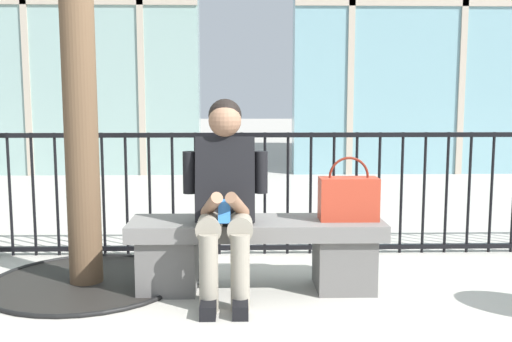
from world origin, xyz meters
The scene contains 5 objects.
ground_plane centered at (0.00, 0.00, 0.00)m, with size 60.00×60.00×0.00m, color #B2ADA3.
stone_bench centered at (0.00, 0.00, 0.27)m, with size 1.60×0.44×0.45m.
seated_person_with_phone centered at (-0.19, -0.13, 0.65)m, with size 0.52×0.66×1.21m.
handbag_on_bench centered at (0.58, -0.01, 0.59)m, with size 0.37×0.17×0.40m.
plaza_railing centered at (0.00, 0.85, 0.48)m, with size 8.39×0.04×0.95m.
Camera 1 is at (-0.10, -3.60, 1.22)m, focal length 40.75 mm.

